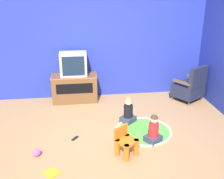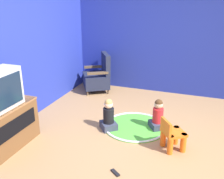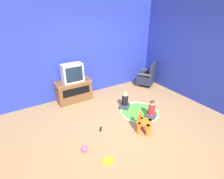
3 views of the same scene
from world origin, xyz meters
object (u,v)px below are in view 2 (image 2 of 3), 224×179
yellow_kid_chair (172,136)px  tv_cabinet (3,127)px  black_armchair (98,77)px  remote_control (115,173)px  child_watching_center (158,116)px  child_watching_left (109,116)px

yellow_kid_chair → tv_cabinet: bearing=73.4°
black_armchair → remote_control: (-2.65, -1.36, -0.32)m
yellow_kid_chair → child_watching_center: bearing=-5.9°
child_watching_center → black_armchair: bearing=16.0°
child_watching_left → child_watching_center: bearing=-110.2°
tv_cabinet → remote_control: tv_cabinet is taller
yellow_kid_chair → child_watching_center: 0.61m
black_armchair → child_watching_left: (-1.61, -0.87, -0.10)m
tv_cabinet → yellow_kid_chair: size_ratio=2.22×
tv_cabinet → remote_control: (-0.01, -1.68, -0.32)m
child_watching_left → remote_control: bearing=163.5°
black_armchair → child_watching_center: black_armchair is taller
yellow_kid_chair → remote_control: yellow_kid_chair is taller
child_watching_center → remote_control: (-1.33, 0.26, -0.21)m
yellow_kid_chair → child_watching_left: size_ratio=0.88×
child_watching_center → remote_control: child_watching_center is taller
black_armchair → remote_control: black_armchair is taller
yellow_kid_chair → remote_control: (-0.80, 0.57, -0.19)m
child_watching_left → black_armchair: bearing=-13.2°
black_armchair → child_watching_left: bearing=-3.9°
child_watching_center → tv_cabinet: bearing=89.4°
child_watching_left → child_watching_center: 0.80m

